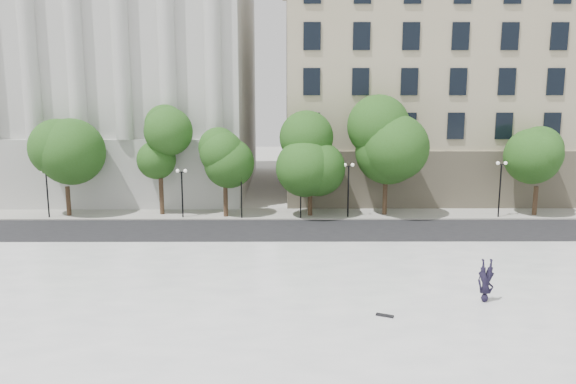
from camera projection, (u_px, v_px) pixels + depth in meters
name	position (u px, v px, depth m)	size (l,w,h in m)	color
ground	(239.00, 347.00, 22.20)	(160.00, 160.00, 0.00)	#ADAAA3
plaza	(244.00, 312.00, 25.11)	(44.00, 22.00, 0.45)	white
street	(260.00, 233.00, 39.90)	(60.00, 8.00, 0.02)	black
far_sidewalk	(263.00, 214.00, 45.80)	(60.00, 4.00, 0.12)	#AEACA1
building_west	(103.00, 62.00, 57.76)	(31.50, 27.65, 25.60)	#B7B7B3
building_east	(459.00, 79.00, 58.58)	(36.00, 26.15, 23.00)	tan
traffic_light_west	(241.00, 172.00, 43.46)	(0.65, 1.91, 4.25)	black
traffic_light_east	(301.00, 172.00, 43.48)	(0.59, 1.94, 4.27)	black
person_lying	(485.00, 296.00, 25.73)	(0.73, 0.48, 2.00)	black
skateboard	(385.00, 315.00, 24.07)	(0.76, 0.19, 0.08)	black
street_trees	(300.00, 154.00, 44.30)	(41.99, 4.81, 7.87)	#382619
lamp_posts	(275.00, 182.00, 43.91)	(36.46, 0.28, 4.55)	black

